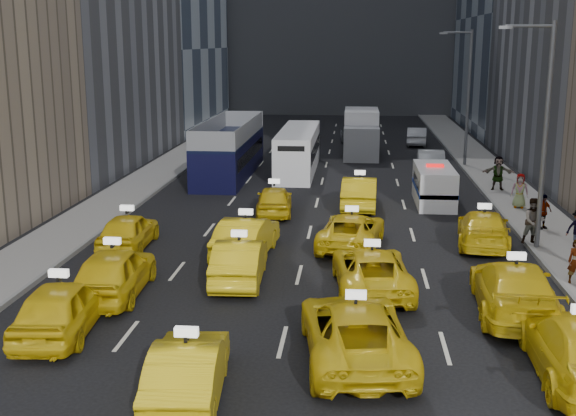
# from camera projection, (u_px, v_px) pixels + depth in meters

# --- Properties ---
(ground) EXTENTS (160.00, 160.00, 0.00)m
(ground) POSITION_uv_depth(u_px,v_px,m) (275.00, 374.00, 18.31)
(ground) COLOR black
(ground) RESTS_ON ground
(sidewalk_west) EXTENTS (3.00, 90.00, 0.15)m
(sidewalk_west) POSITION_uv_depth(u_px,v_px,m) (148.00, 180.00, 43.49)
(sidewalk_west) COLOR gray
(sidewalk_west) RESTS_ON ground
(sidewalk_east) EXTENTS (3.00, 90.00, 0.15)m
(sidewalk_east) POSITION_uv_depth(u_px,v_px,m) (503.00, 186.00, 41.59)
(sidewalk_east) COLOR gray
(sidewalk_east) RESTS_ON ground
(curb_west) EXTENTS (0.15, 90.00, 0.18)m
(curb_west) POSITION_uv_depth(u_px,v_px,m) (171.00, 180.00, 43.36)
(curb_west) COLOR slate
(curb_west) RESTS_ON ground
(curb_east) EXTENTS (0.15, 90.00, 0.18)m
(curb_east) POSITION_uv_depth(u_px,v_px,m) (478.00, 186.00, 41.72)
(curb_east) COLOR slate
(curb_east) RESTS_ON ground
(streetlight_near) EXTENTS (2.15, 0.22, 9.00)m
(streetlight_near) POSITION_uv_depth(u_px,v_px,m) (543.00, 129.00, 28.01)
(streetlight_near) COLOR #595B60
(streetlight_near) RESTS_ON ground
(streetlight_far) EXTENTS (2.15, 0.22, 9.00)m
(streetlight_far) POSITION_uv_depth(u_px,v_px,m) (467.00, 93.00, 47.41)
(streetlight_far) COLOR #595B60
(streetlight_far) RESTS_ON ground
(taxi_4) EXTENTS (2.29, 4.87, 1.61)m
(taxi_4) POSITION_uv_depth(u_px,v_px,m) (61.00, 307.00, 20.63)
(taxi_4) COLOR yellow
(taxi_4) RESTS_ON ground
(taxi_5) EXTENTS (1.96, 4.63, 1.49)m
(taxi_5) POSITION_uv_depth(u_px,v_px,m) (188.00, 370.00, 16.81)
(taxi_5) COLOR yellow
(taxi_5) RESTS_ON ground
(taxi_6) EXTENTS (3.33, 5.98, 1.58)m
(taxi_6) POSITION_uv_depth(u_px,v_px,m) (355.00, 331.00, 18.98)
(taxi_6) COLOR yellow
(taxi_6) RESTS_ON ground
(taxi_8) EXTENTS (2.18, 4.98, 1.67)m
(taxi_8) POSITION_uv_depth(u_px,v_px,m) (114.00, 272.00, 23.72)
(taxi_8) COLOR yellow
(taxi_8) RESTS_ON ground
(taxi_9) EXTENTS (1.83, 4.70, 1.53)m
(taxi_9) POSITION_uv_depth(u_px,v_px,m) (240.00, 261.00, 25.18)
(taxi_9) COLOR yellow
(taxi_9) RESTS_ON ground
(taxi_10) EXTENTS (2.89, 5.44, 1.46)m
(taxi_10) POSITION_uv_depth(u_px,v_px,m) (372.00, 270.00, 24.25)
(taxi_10) COLOR yellow
(taxi_10) RESTS_ON ground
(taxi_11) EXTENTS (2.70, 5.84, 1.65)m
(taxi_11) POSITION_uv_depth(u_px,v_px,m) (514.00, 289.00, 22.13)
(taxi_11) COLOR yellow
(taxi_11) RESTS_ON ground
(taxi_12) EXTENTS (1.85, 4.37, 1.48)m
(taxi_12) POSITION_uv_depth(u_px,v_px,m) (128.00, 231.00, 29.22)
(taxi_12) COLOR yellow
(taxi_12) RESTS_ON ground
(taxi_13) EXTENTS (2.17, 4.97, 1.59)m
(taxi_13) POSITION_uv_depth(u_px,v_px,m) (246.00, 237.00, 28.08)
(taxi_13) COLOR yellow
(taxi_13) RESTS_ON ground
(taxi_14) EXTENTS (2.99, 5.30, 1.40)m
(taxi_14) POSITION_uv_depth(u_px,v_px,m) (351.00, 231.00, 29.42)
(taxi_14) COLOR yellow
(taxi_14) RESTS_ON ground
(taxi_15) EXTENTS (2.65, 5.21, 1.45)m
(taxi_15) POSITION_uv_depth(u_px,v_px,m) (483.00, 228.00, 29.65)
(taxi_15) COLOR yellow
(taxi_15) RESTS_ON ground
(taxi_16) EXTENTS (2.01, 4.30, 1.42)m
(taxi_16) POSITION_uv_depth(u_px,v_px,m) (274.00, 200.00, 35.04)
(taxi_16) COLOR yellow
(taxi_16) RESTS_ON ground
(taxi_17) EXTENTS (1.86, 4.92, 1.60)m
(taxi_17) POSITION_uv_depth(u_px,v_px,m) (359.00, 192.00, 36.34)
(taxi_17) COLOR yellow
(taxi_17) RESTS_ON ground
(nypd_van) EXTENTS (2.21, 4.97, 2.08)m
(nypd_van) POSITION_uv_depth(u_px,v_px,m) (434.00, 186.00, 37.29)
(nypd_van) COLOR white
(nypd_van) RESTS_ON ground
(double_decker) EXTENTS (4.08, 12.08, 3.45)m
(double_decker) POSITION_uv_depth(u_px,v_px,m) (230.00, 149.00, 44.99)
(double_decker) COLOR black
(double_decker) RESTS_ON ground
(city_bus) EXTENTS (2.61, 10.72, 2.75)m
(city_bus) POSITION_uv_depth(u_px,v_px,m) (298.00, 151.00, 46.48)
(city_bus) COLOR white
(city_bus) RESTS_ON ground
(box_truck) EXTENTS (2.71, 7.29, 3.30)m
(box_truck) POSITION_uv_depth(u_px,v_px,m) (361.00, 133.00, 53.12)
(box_truck) COLOR silver
(box_truck) RESTS_ON ground
(misc_car_0) EXTENTS (1.89, 4.77, 1.54)m
(misc_car_0) POSITION_uv_depth(u_px,v_px,m) (430.00, 161.00, 46.03)
(misc_car_0) COLOR #A6AAAE
(misc_car_0) RESTS_ON ground
(misc_car_1) EXTENTS (2.69, 5.18, 1.39)m
(misc_car_1) POSITION_uv_depth(u_px,v_px,m) (240.00, 139.00, 56.83)
(misc_car_1) COLOR black
(misc_car_1) RESTS_ON ground
(misc_car_2) EXTENTS (2.04, 4.70, 1.34)m
(misc_car_2) POSITION_uv_depth(u_px,v_px,m) (352.00, 133.00, 60.94)
(misc_car_2) COLOR slate
(misc_car_2) RESTS_ON ground
(misc_car_3) EXTENTS (2.40, 4.81, 1.57)m
(misc_car_3) POSITION_uv_depth(u_px,v_px,m) (304.00, 132.00, 60.94)
(misc_car_3) COLOR black
(misc_car_3) RESTS_ON ground
(misc_car_4) EXTENTS (1.89, 4.47, 1.43)m
(misc_car_4) POSITION_uv_depth(u_px,v_px,m) (417.00, 136.00, 58.65)
(misc_car_4) COLOR #A2A5AA
(misc_car_4) RESTS_ON ground
(pedestrian_0) EXTENTS (0.59, 0.42, 1.54)m
(pedestrian_0) POSITION_uv_depth(u_px,v_px,m) (576.00, 262.00, 24.55)
(pedestrian_0) COLOR gray
(pedestrian_0) RESTS_ON sidewalk_east
(pedestrian_1) EXTENTS (1.00, 0.67, 1.90)m
(pedestrian_1) POSITION_uv_depth(u_px,v_px,m) (534.00, 221.00, 29.29)
(pedestrian_1) COLOR gray
(pedestrian_1) RESTS_ON sidewalk_east
(pedestrian_3) EXTENTS (0.99, 0.75, 1.54)m
(pedestrian_3) POSITION_uv_depth(u_px,v_px,m) (543.00, 212.00, 31.74)
(pedestrian_3) COLOR gray
(pedestrian_3) RESTS_ON sidewalk_east
(pedestrian_4) EXTENTS (0.92, 0.64, 1.72)m
(pedestrian_4) POSITION_uv_depth(u_px,v_px,m) (520.00, 191.00, 35.74)
(pedestrian_4) COLOR gray
(pedestrian_4) RESTS_ON sidewalk_east
(pedestrian_5) EXTENTS (1.79, 0.63, 1.89)m
(pedestrian_5) POSITION_uv_depth(u_px,v_px,m) (498.00, 173.00, 40.09)
(pedestrian_5) COLOR gray
(pedestrian_5) RESTS_ON sidewalk_east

